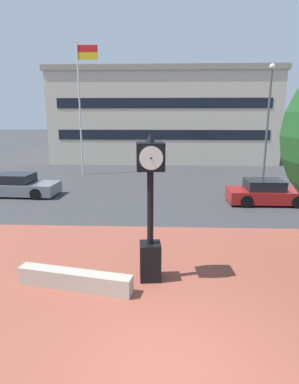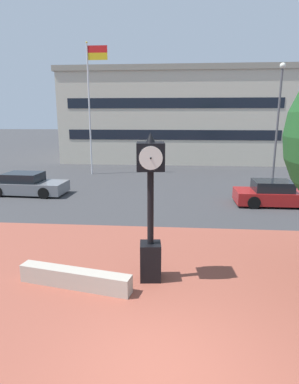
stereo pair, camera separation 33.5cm
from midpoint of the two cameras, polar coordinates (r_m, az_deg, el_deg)
ground_plane at (r=6.78m, az=1.39°, el=-29.05°), size 200.00×200.00×0.00m
plaza_brick_paving at (r=8.29m, az=1.66°, el=-20.04°), size 44.00×11.84×0.01m
planter_wall at (r=9.28m, az=-14.10°, el=-14.80°), size 3.21×1.04×0.50m
street_clock at (r=8.79m, az=-0.96°, el=-2.71°), size 0.79×0.84×4.14m
car_street_near at (r=18.03m, az=19.44°, el=-0.18°), size 4.11×1.86×1.28m
car_street_mid at (r=20.30m, az=-22.63°, el=1.01°), size 4.56×2.10×1.28m
flagpole_primary at (r=25.78m, az=-12.30°, el=15.70°), size 1.58×0.14×9.79m
civic_building at (r=37.60m, az=2.20°, el=13.25°), size 21.88×15.64×8.91m
street_lamp_post at (r=22.74m, az=19.81°, el=12.79°), size 0.36×0.36×7.71m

